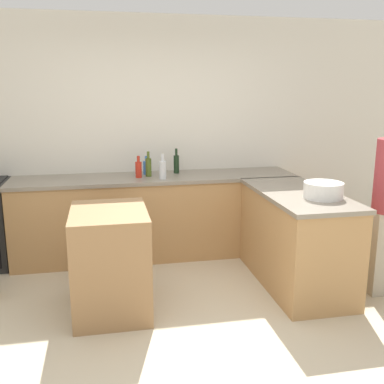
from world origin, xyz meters
The scene contains 11 objects.
ground_plane centered at (0.00, 0.00, 0.00)m, with size 14.00×14.00×0.00m, color beige.
wall_back centered at (0.00, 2.15, 1.35)m, with size 8.00×0.06×2.70m.
counter_back centered at (0.00, 1.80, 0.46)m, with size 3.17×0.68×0.93m.
counter_peninsula centered at (1.24, 0.74, 0.46)m, with size 0.69×1.49×0.93m.
island_table centered at (-0.54, 0.54, 0.45)m, with size 0.63×0.82×0.89m.
mixing_bowl centered at (1.36, 0.48, 1.00)m, with size 0.35×0.35×0.14m.
water_bottle_blue centered at (-0.08, 1.93, 1.01)m, with size 0.08×0.08×0.21m.
hot_sauce_bottle centered at (-0.19, 1.75, 1.02)m, with size 0.07×0.07×0.24m.
wine_bottle_dark centered at (0.26, 1.93, 1.04)m, with size 0.06×0.06×0.29m.
olive_oil_bottle centered at (-0.08, 1.80, 1.04)m, with size 0.07×0.07×0.28m.
vinegar_bottle_clear centered at (0.06, 1.62, 1.03)m, with size 0.08×0.08×0.27m.
Camera 1 is at (-0.57, -3.13, 1.89)m, focal length 42.00 mm.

